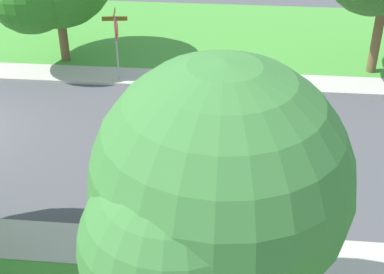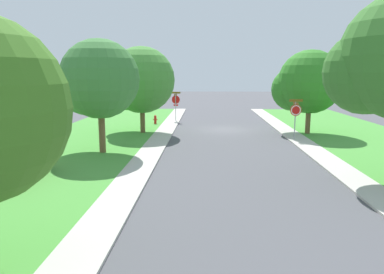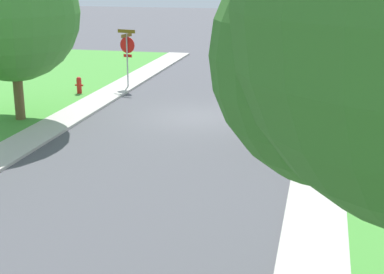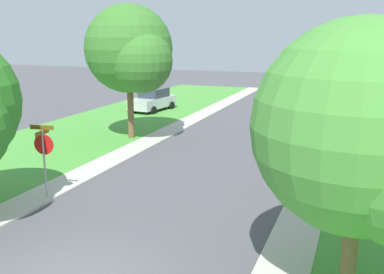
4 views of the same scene
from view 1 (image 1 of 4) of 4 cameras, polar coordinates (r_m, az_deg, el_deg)
sidewalk_east at (r=14.36m, az=15.80°, el=-11.96°), size 1.40×56.00×0.10m
sidewalk_west at (r=22.05m, az=12.37°, el=5.15°), size 1.40×56.00×0.10m
lawn_west at (r=26.32m, az=11.43°, el=9.73°), size 8.00×56.00×0.08m
stop_sign_far_corner at (r=21.32m, az=-7.55°, el=10.10°), size 0.91×0.91×2.77m
tree_sidewalk_mid at (r=9.27m, az=1.78°, el=-6.13°), size 4.66×4.34×6.32m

